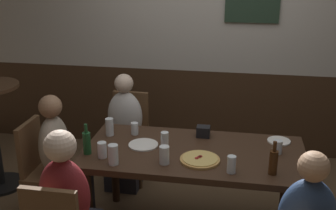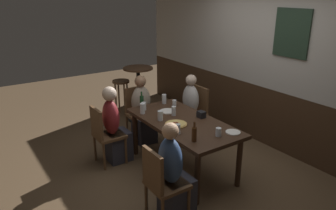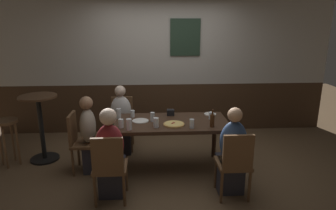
% 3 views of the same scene
% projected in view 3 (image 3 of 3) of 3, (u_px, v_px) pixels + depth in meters
% --- Properties ---
extents(ground_plane, '(12.00, 12.00, 0.00)m').
position_uv_depth(ground_plane, '(169.00, 168.00, 4.48)').
color(ground_plane, brown).
extents(wall_back, '(6.40, 0.13, 2.60)m').
position_uv_depth(wall_back, '(164.00, 66.00, 5.71)').
color(wall_back, '#3D2819').
rests_on(wall_back, ground_plane).
extents(dining_table, '(1.71, 0.84, 0.74)m').
position_uv_depth(dining_table, '(169.00, 127.00, 4.30)').
color(dining_table, '#382316').
rests_on(dining_table, ground_plane).
extents(chair_right_near, '(0.40, 0.40, 0.88)m').
position_uv_depth(chair_right_near, '(235.00, 162.00, 3.58)').
color(chair_right_near, brown).
rests_on(chair_right_near, ground_plane).
extents(chair_left_near, '(0.40, 0.40, 0.88)m').
position_uv_depth(chair_left_near, '(109.00, 165.00, 3.50)').
color(chair_left_near, brown).
rests_on(chair_left_near, ground_plane).
extents(chair_head_west, '(0.40, 0.40, 0.88)m').
position_uv_depth(chair_head_west, '(81.00, 139.00, 4.27)').
color(chair_head_west, brown).
rests_on(chair_head_west, ground_plane).
extents(chair_left_far, '(0.40, 0.40, 0.88)m').
position_uv_depth(chair_left_far, '(122.00, 120.00, 5.11)').
color(chair_left_far, brown).
rests_on(chair_left_far, ground_plane).
extents(person_right_near, '(0.34, 0.37, 1.14)m').
position_uv_depth(person_right_near, '(231.00, 157.00, 3.75)').
color(person_right_near, '#2D2D38').
rests_on(person_right_near, ground_plane).
extents(person_left_near, '(0.34, 0.37, 1.16)m').
position_uv_depth(person_left_near, '(111.00, 159.00, 3.66)').
color(person_left_near, '#2D2D38').
rests_on(person_left_near, ground_plane).
extents(person_head_west, '(0.37, 0.34, 1.13)m').
position_uv_depth(person_head_west, '(92.00, 140.00, 4.29)').
color(person_head_west, '#2D2D38').
rests_on(person_head_west, ground_plane).
extents(person_left_far, '(0.34, 0.37, 1.12)m').
position_uv_depth(person_left_far, '(121.00, 124.00, 4.96)').
color(person_left_far, '#2D2D38').
rests_on(person_left_far, ground_plane).
extents(pizza, '(0.29, 0.29, 0.03)m').
position_uv_depth(pizza, '(174.00, 124.00, 4.13)').
color(pizza, tan).
rests_on(pizza, dining_table).
extents(pint_glass_amber, '(0.06, 0.06, 0.13)m').
position_uv_depth(pint_glass_amber, '(153.00, 118.00, 4.26)').
color(pint_glass_amber, silver).
rests_on(pint_glass_amber, dining_table).
extents(pint_glass_pale, '(0.07, 0.07, 0.11)m').
position_uv_depth(pint_glass_pale, '(211.00, 116.00, 4.37)').
color(pint_glass_pale, silver).
rests_on(pint_glass_pale, dining_table).
extents(highball_clear, '(0.07, 0.07, 0.14)m').
position_uv_depth(highball_clear, '(156.00, 123.00, 4.02)').
color(highball_clear, silver).
rests_on(highball_clear, dining_table).
extents(beer_glass_tall, '(0.07, 0.07, 0.15)m').
position_uv_depth(beer_glass_tall, '(119.00, 114.00, 4.39)').
color(beer_glass_tall, silver).
rests_on(beer_glass_tall, dining_table).
extents(tumbler_water, '(0.07, 0.07, 0.12)m').
position_uv_depth(tumbler_water, '(121.00, 124.00, 4.01)').
color(tumbler_water, silver).
rests_on(tumbler_water, dining_table).
extents(pint_glass_stout, '(0.06, 0.06, 0.12)m').
position_uv_depth(pint_glass_stout, '(192.00, 124.00, 4.00)').
color(pint_glass_stout, silver).
rests_on(pint_glass_stout, dining_table).
extents(tumbler_short, '(0.06, 0.06, 0.10)m').
position_uv_depth(tumbler_short, '(133.00, 114.00, 4.46)').
color(tumbler_short, silver).
rests_on(tumbler_short, dining_table).
extents(beer_glass_half, '(0.07, 0.07, 0.15)m').
position_uv_depth(beer_glass_half, '(129.00, 125.00, 3.93)').
color(beer_glass_half, silver).
rests_on(beer_glass_half, dining_table).
extents(beer_bottle_green, '(0.06, 0.06, 0.24)m').
position_uv_depth(beer_bottle_green, '(111.00, 120.00, 4.03)').
color(beer_bottle_green, '#194723').
rests_on(beer_bottle_green, dining_table).
extents(beer_bottle_brown, '(0.06, 0.06, 0.24)m').
position_uv_depth(beer_bottle_brown, '(212.00, 120.00, 4.03)').
color(beer_bottle_brown, '#42230F').
rests_on(beer_bottle_brown, dining_table).
extents(plate_white_large, '(0.24, 0.24, 0.01)m').
position_uv_depth(plate_white_large, '(140.00, 121.00, 4.28)').
color(plate_white_large, white).
rests_on(plate_white_large, dining_table).
extents(plate_white_small, '(0.18, 0.18, 0.01)m').
position_uv_depth(plate_white_small, '(210.00, 114.00, 4.59)').
color(plate_white_small, white).
rests_on(plate_white_small, dining_table).
extents(condiment_caddy, '(0.11, 0.09, 0.09)m').
position_uv_depth(condiment_caddy, '(170.00, 112.00, 4.54)').
color(condiment_caddy, black).
rests_on(condiment_caddy, dining_table).
extents(side_bar_table, '(0.56, 0.56, 1.05)m').
position_uv_depth(side_bar_table, '(41.00, 123.00, 4.59)').
color(side_bar_table, black).
rests_on(side_bar_table, ground_plane).
extents(bar_stool, '(0.34, 0.34, 0.72)m').
position_uv_depth(bar_stool, '(7.00, 130.00, 4.43)').
color(bar_stool, brown).
rests_on(bar_stool, ground_plane).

